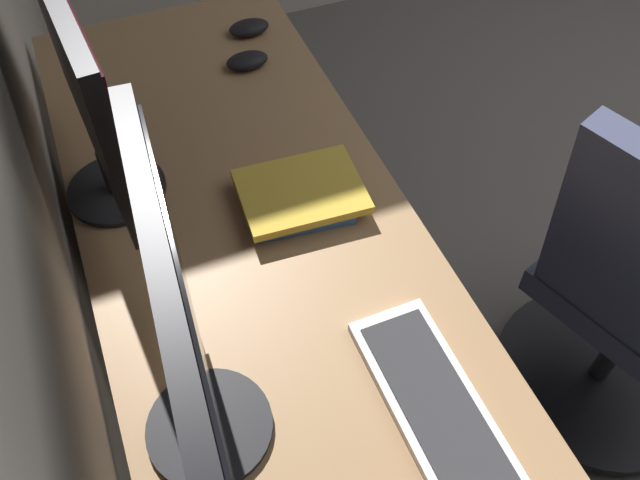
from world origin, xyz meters
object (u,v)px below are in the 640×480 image
object	(u,v)px
drawer_pedestal	(224,262)
monitor_secondary	(83,86)
monitor_primary	(186,342)
mouse_spare	(249,28)
office_chair	(636,308)
book_stack_near	(299,195)
mouse_main	(247,61)
keyboard_main	(442,417)

from	to	relation	value
drawer_pedestal	monitor_secondary	size ratio (longest dim) A/B	1.32
drawer_pedestal	monitor_primary	bearing A→B (deg)	165.22
mouse_spare	office_chair	size ratio (longest dim) A/B	0.11
book_stack_near	monitor_secondary	bearing A→B (deg)	63.35
book_stack_near	office_chair	distance (m)	0.82
book_stack_near	office_chair	xyz separation A→B (m)	(-0.35, -0.68, -0.29)
monitor_secondary	mouse_main	xyz separation A→B (m)	(0.30, -0.38, -0.25)
keyboard_main	mouse_main	distance (m)	0.99
monitor_secondary	keyboard_main	xyz separation A→B (m)	(-0.69, -0.38, -0.26)
drawer_pedestal	office_chair	distance (m)	1.00
monitor_primary	mouse_spare	world-z (taller)	monitor_primary
mouse_spare	monitor_secondary	bearing A→B (deg)	135.41
monitor_primary	mouse_main	world-z (taller)	monitor_primary
drawer_pedestal	monitor_primary	xyz separation A→B (m)	(-0.60, 0.16, 0.65)
mouse_spare	office_chair	world-z (taller)	office_chair
book_stack_near	monitor_primary	bearing A→B (deg)	142.95
keyboard_main	book_stack_near	distance (m)	0.52
mouse_spare	book_stack_near	world-z (taller)	book_stack_near
office_chair	monitor_secondary	bearing A→B (deg)	62.69
monitor_primary	mouse_main	size ratio (longest dim) A/B	5.45
keyboard_main	drawer_pedestal	bearing A→B (deg)	14.31
mouse_main	mouse_spare	xyz separation A→B (m)	(0.13, -0.05, 0.00)
office_chair	mouse_spare	bearing A→B (deg)	31.72
monitor_secondary	drawer_pedestal	bearing A→B (deg)	-79.59
keyboard_main	mouse_spare	distance (m)	1.12
monitor_secondary	office_chair	world-z (taller)	monitor_secondary
drawer_pedestal	book_stack_near	bearing A→B (deg)	-145.11
drawer_pedestal	keyboard_main	bearing A→B (deg)	-165.69
monitor_primary	mouse_main	xyz separation A→B (m)	(0.86, -0.34, -0.25)
monitor_secondary	mouse_spare	bearing A→B (deg)	-44.59
monitor_primary	keyboard_main	distance (m)	0.45
drawer_pedestal	office_chair	bearing A→B (deg)	-124.26
mouse_main	office_chair	size ratio (longest dim) A/B	0.11
monitor_secondary	book_stack_near	distance (m)	0.45
book_stack_near	mouse_main	bearing A→B (deg)	-5.09
monitor_secondary	office_chair	xyz separation A→B (m)	(-0.52, -1.01, -0.54)
keyboard_main	monitor_secondary	bearing A→B (deg)	28.72
keyboard_main	mouse_main	world-z (taller)	mouse_main
keyboard_main	office_chair	bearing A→B (deg)	-75.25
drawer_pedestal	office_chair	size ratio (longest dim) A/B	0.72
drawer_pedestal	book_stack_near	xyz separation A→B (m)	(-0.20, -0.14, 0.40)
mouse_main	book_stack_near	size ratio (longest dim) A/B	0.41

